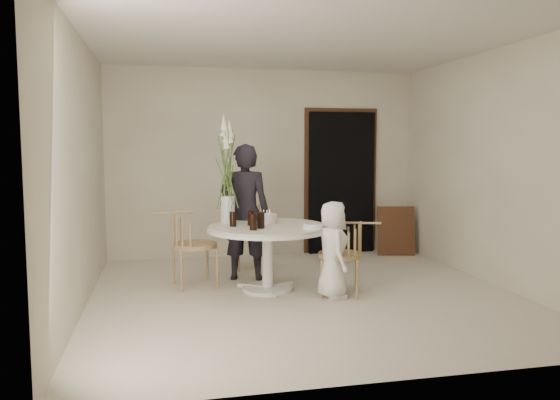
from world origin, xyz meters
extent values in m
plane|color=silver|center=(0.00, 0.00, 0.00)|extent=(4.50, 4.50, 0.00)
plane|color=silver|center=(0.00, 0.00, 2.70)|extent=(4.50, 4.50, 0.00)
plane|color=beige|center=(0.00, 2.25, 1.35)|extent=(4.50, 0.00, 4.50)
plane|color=beige|center=(0.00, -2.25, 1.35)|extent=(4.50, 0.00, 4.50)
plane|color=beige|center=(-2.25, 0.00, 1.35)|extent=(0.00, 4.50, 4.50)
plane|color=beige|center=(2.25, 0.00, 1.35)|extent=(0.00, 4.50, 4.50)
cube|color=black|center=(1.15, 2.19, 1.05)|extent=(1.00, 0.10, 2.10)
cube|color=brown|center=(1.15, 2.23, 1.11)|extent=(1.12, 0.03, 2.22)
cylinder|color=white|center=(-0.35, 0.25, 0.02)|extent=(0.56, 0.56, 0.04)
cylinder|color=white|center=(-0.35, 0.25, 0.34)|extent=(0.12, 0.12, 0.65)
cylinder|color=white|center=(-0.35, 0.25, 0.68)|extent=(1.33, 1.33, 0.03)
cylinder|color=beige|center=(-0.35, 0.25, 0.71)|extent=(1.30, 1.30, 0.04)
cube|color=brown|center=(1.88, 1.82, 0.36)|extent=(0.56, 0.27, 0.71)
cylinder|color=tan|center=(-0.54, 1.20, 0.22)|extent=(0.03, 0.03, 0.44)
cylinder|color=tan|center=(-0.15, 1.16, 0.22)|extent=(0.03, 0.03, 0.44)
cylinder|color=tan|center=(-0.50, 1.59, 0.22)|extent=(0.03, 0.03, 0.44)
cylinder|color=tan|center=(-0.11, 1.55, 0.22)|extent=(0.03, 0.03, 0.44)
cylinder|color=tan|center=(-0.32, 1.37, 0.46)|extent=(0.49, 0.49, 0.05)
cylinder|color=tan|center=(0.26, 0.16, 0.21)|extent=(0.03, 0.03, 0.41)
cylinder|color=tan|center=(0.14, -0.19, 0.21)|extent=(0.03, 0.03, 0.41)
cylinder|color=tan|center=(0.61, 0.04, 0.21)|extent=(0.03, 0.03, 0.41)
cylinder|color=tan|center=(0.49, -0.31, 0.21)|extent=(0.03, 0.03, 0.41)
cylinder|color=tan|center=(0.38, -0.07, 0.43)|extent=(0.46, 0.46, 0.05)
cylinder|color=tan|center=(-0.89, 0.45, 0.23)|extent=(0.03, 0.03, 0.45)
cylinder|color=tan|center=(-0.97, 0.84, 0.23)|extent=(0.03, 0.03, 0.45)
cylinder|color=tan|center=(-1.29, 0.37, 0.23)|extent=(0.03, 0.03, 0.45)
cylinder|color=tan|center=(-1.36, 0.77, 0.23)|extent=(0.03, 0.03, 0.45)
cylinder|color=tan|center=(-1.13, 0.61, 0.47)|extent=(0.51, 0.51, 0.05)
imported|color=black|center=(-0.52, 0.82, 0.81)|extent=(0.67, 0.52, 1.63)
imported|color=white|center=(0.26, -0.18, 0.51)|extent=(0.33, 0.50, 1.02)
cylinder|color=silver|center=(-0.33, 0.40, 0.78)|extent=(0.22, 0.22, 0.11)
cylinder|color=beige|center=(-0.33, 0.40, 0.86)|extent=(0.01, 0.01, 0.05)
cylinder|color=beige|center=(-0.29, 0.42, 0.86)|extent=(0.01, 0.01, 0.05)
cylinder|color=beige|center=(-0.36, 0.41, 0.86)|extent=(0.01, 0.01, 0.05)
cylinder|color=beige|center=(-0.31, 0.36, 0.86)|extent=(0.01, 0.01, 0.05)
cylinder|color=black|center=(-0.46, 0.05, 0.82)|extent=(0.09, 0.09, 0.17)
cylinder|color=black|center=(-0.56, -0.05, 0.81)|extent=(0.09, 0.09, 0.17)
cylinder|color=black|center=(-0.73, 0.25, 0.81)|extent=(0.10, 0.10, 0.16)
cylinder|color=black|center=(-0.53, 0.28, 0.81)|extent=(0.09, 0.09, 0.16)
cylinder|color=white|center=(0.07, -0.10, 0.76)|extent=(0.28, 0.28, 0.06)
cylinder|color=silver|center=(-0.76, 0.49, 0.89)|extent=(0.17, 0.17, 0.31)
cylinder|color=#49672C|center=(-0.73, 0.51, 1.27)|extent=(0.01, 0.01, 0.78)
cone|color=white|center=(-0.73, 0.51, 1.66)|extent=(0.08, 0.08, 0.20)
cylinder|color=#49672C|center=(-0.75, 0.53, 1.31)|extent=(0.01, 0.01, 0.84)
cone|color=white|center=(-0.75, 0.53, 1.73)|extent=(0.08, 0.08, 0.20)
cylinder|color=#49672C|center=(-0.78, 0.52, 1.34)|extent=(0.01, 0.01, 0.91)
cone|color=white|center=(-0.78, 0.52, 1.80)|extent=(0.08, 0.08, 0.20)
cylinder|color=#49672C|center=(-0.80, 0.49, 1.37)|extent=(0.01, 0.01, 0.98)
cone|color=white|center=(-0.80, 0.49, 1.86)|extent=(0.08, 0.08, 0.20)
cylinder|color=#49672C|center=(-0.78, 0.47, 1.27)|extent=(0.01, 0.01, 0.78)
cone|color=white|center=(-0.78, 0.47, 1.66)|extent=(0.08, 0.08, 0.20)
cylinder|color=#49672C|center=(-0.76, 0.46, 1.31)|extent=(0.01, 0.01, 0.84)
cone|color=white|center=(-0.76, 0.46, 1.73)|extent=(0.08, 0.08, 0.20)
cylinder|color=#49672C|center=(-0.73, 0.48, 1.34)|extent=(0.01, 0.01, 0.91)
cone|color=white|center=(-0.73, 0.48, 1.80)|extent=(0.08, 0.08, 0.20)
camera|label=1|loc=(-1.48, -5.58, 1.59)|focal=35.00mm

